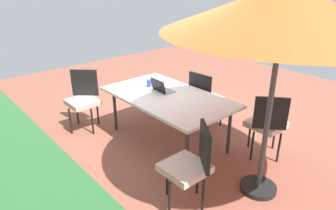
{
  "coord_description": "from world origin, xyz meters",
  "views": [
    {
      "loc": [
        -3.19,
        2.78,
        2.44
      ],
      "look_at": [
        0.0,
        0.0,
        0.61
      ],
      "focal_mm": 32.61,
      "sensor_mm": 36.0,
      "label": 1
    }
  ],
  "objects_px": {
    "chair_northeast": "(83,97)",
    "dining_table": "(168,99)",
    "patio_umbrella": "(284,10)",
    "cup": "(149,83)",
    "chair_south": "(205,97)",
    "chair_southwest": "(267,122)",
    "chair_northwest": "(191,163)",
    "laptop": "(162,89)"
  },
  "relations": [
    {
      "from": "chair_northwest",
      "to": "chair_northeast",
      "type": "relative_size",
      "value": 1.0
    },
    {
      "from": "chair_northwest",
      "to": "chair_south",
      "type": "height_order",
      "value": "same"
    },
    {
      "from": "chair_northeast",
      "to": "chair_south",
      "type": "bearing_deg",
      "value": 2.16
    },
    {
      "from": "patio_umbrella",
      "to": "cup",
      "type": "bearing_deg",
      "value": 0.27
    },
    {
      "from": "cup",
      "to": "chair_northwest",
      "type": "bearing_deg",
      "value": 155.41
    },
    {
      "from": "dining_table",
      "to": "laptop",
      "type": "bearing_deg",
      "value": -11.05
    },
    {
      "from": "chair_northeast",
      "to": "dining_table",
      "type": "bearing_deg",
      "value": -16.53
    },
    {
      "from": "patio_umbrella",
      "to": "chair_northwest",
      "type": "height_order",
      "value": "patio_umbrella"
    },
    {
      "from": "patio_umbrella",
      "to": "laptop",
      "type": "bearing_deg",
      "value": 0.17
    },
    {
      "from": "dining_table",
      "to": "laptop",
      "type": "xyz_separation_m",
      "value": [
        0.19,
        -0.04,
        0.1
      ]
    },
    {
      "from": "patio_umbrella",
      "to": "chair_northeast",
      "type": "bearing_deg",
      "value": 15.35
    },
    {
      "from": "chair_southwest",
      "to": "dining_table",
      "type": "bearing_deg",
      "value": -10.27
    },
    {
      "from": "patio_umbrella",
      "to": "chair_south",
      "type": "bearing_deg",
      "value": -24.85
    },
    {
      "from": "patio_umbrella",
      "to": "chair_northwest",
      "type": "distance_m",
      "value": 1.81
    },
    {
      "from": "patio_umbrella",
      "to": "chair_south",
      "type": "xyz_separation_m",
      "value": [
        1.59,
        -0.74,
        -1.57
      ]
    },
    {
      "from": "patio_umbrella",
      "to": "chair_southwest",
      "type": "xyz_separation_m",
      "value": [
        0.38,
        -0.69,
        -1.57
      ]
    },
    {
      "from": "dining_table",
      "to": "chair_northwest",
      "type": "bearing_deg",
      "value": 148.47
    },
    {
      "from": "chair_south",
      "to": "laptop",
      "type": "bearing_deg",
      "value": 68.62
    },
    {
      "from": "dining_table",
      "to": "cup",
      "type": "bearing_deg",
      "value": -3.73
    },
    {
      "from": "chair_south",
      "to": "cup",
      "type": "relative_size",
      "value": 8.57
    },
    {
      "from": "chair_northwest",
      "to": "dining_table",
      "type": "bearing_deg",
      "value": -174.64
    },
    {
      "from": "dining_table",
      "to": "patio_umbrella",
      "type": "xyz_separation_m",
      "value": [
        -1.63,
        -0.04,
        1.41
      ]
    },
    {
      "from": "chair_northeast",
      "to": "chair_southwest",
      "type": "bearing_deg",
      "value": -16.7
    },
    {
      "from": "chair_northwest",
      "to": "cup",
      "type": "distance_m",
      "value": 1.94
    },
    {
      "from": "dining_table",
      "to": "patio_umbrella",
      "type": "height_order",
      "value": "patio_umbrella"
    },
    {
      "from": "dining_table",
      "to": "laptop",
      "type": "relative_size",
      "value": 6.14
    },
    {
      "from": "chair_northeast",
      "to": "laptop",
      "type": "relative_size",
      "value": 3.0
    },
    {
      "from": "patio_umbrella",
      "to": "chair_northeast",
      "type": "xyz_separation_m",
      "value": [
        2.91,
        0.8,
        -1.57
      ]
    },
    {
      "from": "chair_northeast",
      "to": "cup",
      "type": "distance_m",
      "value": 1.14
    },
    {
      "from": "chair_south",
      "to": "chair_northeast",
      "type": "xyz_separation_m",
      "value": [
        1.32,
        1.53,
        0.0
      ]
    },
    {
      "from": "chair_southwest",
      "to": "chair_northeast",
      "type": "bearing_deg",
      "value": -10.1
    },
    {
      "from": "laptop",
      "to": "chair_northeast",
      "type": "bearing_deg",
      "value": 37.77
    },
    {
      "from": "chair_northeast",
      "to": "laptop",
      "type": "bearing_deg",
      "value": -10.99
    },
    {
      "from": "patio_umbrella",
      "to": "chair_south",
      "type": "relative_size",
      "value": 2.45
    },
    {
      "from": "chair_south",
      "to": "patio_umbrella",
      "type": "bearing_deg",
      "value": 151.31
    },
    {
      "from": "chair_northwest",
      "to": "chair_south",
      "type": "bearing_deg",
      "value": 164.91
    },
    {
      "from": "chair_northwest",
      "to": "chair_south",
      "type": "xyz_separation_m",
      "value": [
        1.21,
        -1.55,
        0.0
      ]
    },
    {
      "from": "cup",
      "to": "laptop",
      "type": "bearing_deg",
      "value": -179.1
    },
    {
      "from": "chair_northwest",
      "to": "laptop",
      "type": "relative_size",
      "value": 3.0
    },
    {
      "from": "dining_table",
      "to": "chair_southwest",
      "type": "bearing_deg",
      "value": -149.67
    },
    {
      "from": "dining_table",
      "to": "chair_southwest",
      "type": "height_order",
      "value": "chair_southwest"
    },
    {
      "from": "chair_south",
      "to": "cup",
      "type": "xyz_separation_m",
      "value": [
        0.54,
        0.75,
        0.27
      ]
    }
  ]
}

